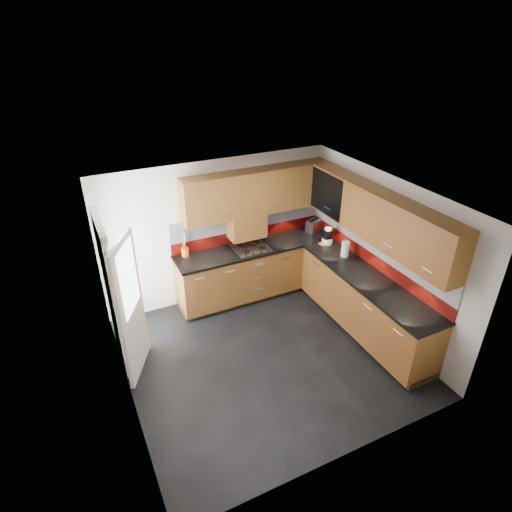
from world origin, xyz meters
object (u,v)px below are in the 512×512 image
gas_hob (251,248)px  toaster (314,226)px  utensil_pot (185,251)px  food_processor (328,236)px

gas_hob → toaster: size_ratio=1.76×
gas_hob → utensil_pot: size_ratio=1.39×
toaster → utensil_pot: bearing=177.5°
utensil_pot → food_processor: 2.36m
toaster → food_processor: bearing=-97.0°
utensil_pot → gas_hob: bearing=-12.2°
gas_hob → toaster: bearing=5.6°
gas_hob → food_processor: 1.29m
gas_hob → utensil_pot: 1.08m
gas_hob → toaster: (1.29, 0.13, 0.08)m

